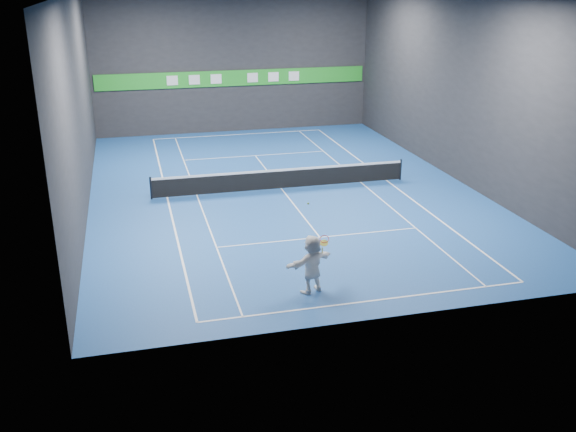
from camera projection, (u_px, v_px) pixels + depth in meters
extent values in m
plane|color=navy|center=(282.00, 189.00, 31.15)|extent=(26.00, 26.00, 0.00)
cube|color=#232325|center=(234.00, 62.00, 41.39)|extent=(18.00, 0.10, 9.00)
cube|color=#232325|center=(392.00, 175.00, 17.77)|extent=(18.00, 0.10, 9.00)
cube|color=#232325|center=(78.00, 105.00, 27.51)|extent=(0.10, 26.00, 9.00)
cube|color=#232325|center=(458.00, 88.00, 31.66)|extent=(0.10, 26.00, 9.00)
cube|color=white|center=(370.00, 301.00, 20.35)|extent=(10.98, 0.08, 0.01)
cube|color=white|center=(239.00, 134.00, 41.95)|extent=(10.98, 0.08, 0.01)
cube|color=white|center=(167.00, 198.00, 29.89)|extent=(0.08, 23.78, 0.01)
cube|color=white|center=(387.00, 181.00, 32.42)|extent=(0.08, 23.78, 0.01)
cube|color=white|center=(197.00, 195.00, 30.20)|extent=(0.06, 23.78, 0.01)
cube|color=white|center=(361.00, 183.00, 32.10)|extent=(0.06, 23.78, 0.01)
cube|color=white|center=(320.00, 237.00, 25.34)|extent=(8.23, 0.06, 0.01)
cube|color=white|center=(255.00, 156.00, 36.96)|extent=(8.23, 0.06, 0.01)
cube|color=white|center=(282.00, 189.00, 31.15)|extent=(0.06, 12.80, 0.01)
imported|color=white|center=(312.00, 264.00, 20.64)|extent=(1.90, 1.29, 1.97)
sphere|color=#B3D523|center=(308.00, 203.00, 19.87)|extent=(0.07, 0.07, 0.07)
cylinder|color=black|center=(151.00, 188.00, 29.54)|extent=(0.10, 0.10, 1.07)
cylinder|color=black|center=(401.00, 169.00, 32.40)|extent=(0.10, 0.10, 1.07)
cube|color=black|center=(282.00, 180.00, 30.99)|extent=(12.40, 0.03, 0.86)
cube|color=white|center=(281.00, 170.00, 30.82)|extent=(12.40, 0.04, 0.10)
cube|color=green|center=(234.00, 78.00, 41.68)|extent=(17.64, 0.06, 1.00)
cube|color=silver|center=(172.00, 81.00, 40.71)|extent=(0.70, 0.04, 0.60)
cube|color=silver|center=(194.00, 80.00, 41.03)|extent=(0.70, 0.04, 0.60)
cube|color=white|center=(216.00, 79.00, 41.35)|extent=(0.70, 0.04, 0.60)
cube|color=silver|center=(253.00, 78.00, 41.91)|extent=(0.70, 0.04, 0.60)
cube|color=white|center=(273.00, 77.00, 42.23)|extent=(0.70, 0.04, 0.60)
cube|color=white|center=(294.00, 76.00, 42.55)|extent=(0.70, 0.04, 0.60)
torus|color=red|center=(324.00, 239.00, 20.50)|extent=(0.39, 0.33, 0.26)
cylinder|color=#CBD24A|center=(324.00, 243.00, 20.55)|extent=(0.37, 0.32, 0.21)
cylinder|color=red|center=(320.00, 246.00, 20.54)|extent=(0.05, 0.14, 0.17)
cylinder|color=yellow|center=(322.00, 251.00, 20.60)|extent=(0.07, 0.12, 0.26)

